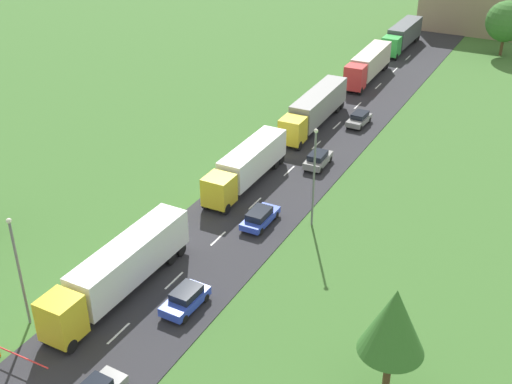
% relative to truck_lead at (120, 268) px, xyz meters
% --- Properties ---
extents(road, '(10.00, 140.00, 0.06)m').
position_rel_truck_lead_xyz_m(road, '(2.57, 12.15, -2.18)').
color(road, '#2B2B30').
rests_on(road, ground).
extents(lane_marking_centre, '(0.16, 118.97, 0.01)m').
position_rel_truck_lead_xyz_m(lane_marking_centre, '(2.57, 6.81, -2.15)').
color(lane_marking_centre, white).
rests_on(lane_marking_centre, road).
extents(truck_lead, '(2.67, 14.40, 3.73)m').
position_rel_truck_lead_xyz_m(truck_lead, '(0.00, 0.00, 0.00)').
color(truck_lead, yellow).
rests_on(truck_lead, road).
extents(truck_second, '(2.53, 12.71, 3.53)m').
position_rel_truck_lead_xyz_m(truck_second, '(0.07, 19.33, -0.12)').
color(truck_second, yellow).
rests_on(truck_second, road).
extents(truck_third, '(2.80, 14.88, 3.72)m').
position_rel_truck_lead_xyz_m(truck_third, '(0.19, 35.58, -0.03)').
color(truck_third, yellow).
rests_on(truck_third, road).
extents(truck_fourth, '(2.84, 13.38, 3.73)m').
position_rel_truck_lead_xyz_m(truck_fourth, '(0.33, 53.61, -0.00)').
color(truck_fourth, red).
rests_on(truck_fourth, road).
extents(truck_fifth, '(2.54, 13.25, 3.72)m').
position_rel_truck_lead_xyz_m(truck_fifth, '(0.26, 69.88, -0.04)').
color(truck_fifth, green).
rests_on(truck_fifth, road).
extents(car_second, '(2.00, 4.05, 1.55)m').
position_rel_truck_lead_xyz_m(car_second, '(5.15, 0.60, -1.35)').
color(car_second, blue).
rests_on(car_second, road).
extents(car_third, '(1.85, 4.39, 1.47)m').
position_rel_truck_lead_xyz_m(car_third, '(4.64, 13.17, -1.39)').
color(car_third, blue).
rests_on(car_third, road).
extents(car_fourth, '(1.90, 4.12, 1.57)m').
position_rel_truck_lead_xyz_m(car_fourth, '(4.70, 25.90, -1.34)').
color(car_fourth, gray).
rests_on(car_fourth, road).
extents(car_fifth, '(1.92, 4.02, 1.48)m').
position_rel_truck_lead_xyz_m(car_fifth, '(4.75, 37.96, -1.38)').
color(car_fifth, gray).
rests_on(car_fifth, road).
extents(barrier_gate, '(4.64, 0.28, 1.05)m').
position_rel_truck_lead_xyz_m(barrier_gate, '(-2.24, -9.27, -1.52)').
color(barrier_gate, orange).
rests_on(barrier_gate, ground).
extents(lamppost_lead, '(0.36, 0.36, 8.48)m').
position_rel_truck_lead_xyz_m(lamppost_lead, '(-3.68, -5.72, 2.51)').
color(lamppost_lead, slate).
rests_on(lamppost_lead, ground).
extents(lamppost_second, '(0.36, 0.36, 9.04)m').
position_rel_truck_lead_xyz_m(lamppost_second, '(8.60, 15.32, 2.79)').
color(lamppost_second, slate).
rests_on(lamppost_second, ground).
extents(tree_birch, '(6.00, 6.00, 8.14)m').
position_rel_truck_lead_xyz_m(tree_birch, '(14.57, 73.55, 2.92)').
color(tree_birch, '#513823').
rests_on(tree_birch, ground).
extents(tree_pine, '(3.96, 3.96, 7.78)m').
position_rel_truck_lead_xyz_m(tree_pine, '(20.31, -0.59, 3.35)').
color(tree_pine, '#513823').
rests_on(tree_pine, ground).
extents(distant_building, '(15.78, 9.81, 9.77)m').
position_rel_truck_lead_xyz_m(distant_building, '(7.10, 86.40, 2.67)').
color(distant_building, '#9E846B').
rests_on(distant_building, ground).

